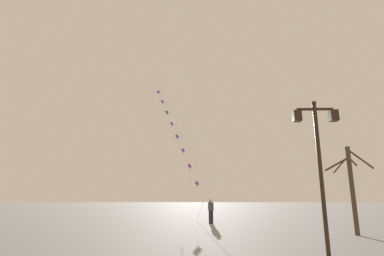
{
  "coord_description": "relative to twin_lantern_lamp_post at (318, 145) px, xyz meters",
  "views": [
    {
      "loc": [
        -1.11,
        -2.28,
        1.89
      ],
      "look_at": [
        -1.95,
        20.98,
        7.27
      ],
      "focal_mm": 27.72,
      "sensor_mm": 36.0,
      "label": 1
    }
  ],
  "objects": [
    {
      "name": "ground_plane",
      "position": [
        -2.94,
        11.89,
        -3.63
      ],
      "size": [
        160.0,
        160.0,
        0.0
      ],
      "primitive_type": "plane",
      "color": "gray"
    },
    {
      "name": "twin_lantern_lamp_post",
      "position": [
        0.0,
        0.0,
        0.0
      ],
      "size": [
        1.57,
        0.28,
        5.26
      ],
      "color": "black",
      "rests_on": "ground_plane"
    },
    {
      "name": "kite_train",
      "position": [
        -6.48,
        17.63,
        3.84
      ],
      "size": [
        6.03,
        9.77,
        13.97
      ],
      "color": "brown",
      "rests_on": "ground_plane"
    },
    {
      "name": "kite_flyer",
      "position": [
        -3.5,
        11.57,
        -2.73
      ],
      "size": [
        0.42,
        0.61,
        1.71
      ],
      "rotation": [
        0.0,
        0.0,
        2.04
      ],
      "color": "#1E1E2D",
      "rests_on": "ground_plane"
    },
    {
      "name": "bare_tree",
      "position": [
        3.6,
        5.39,
        -1.17
      ],
      "size": [
        2.12,
        2.17,
        4.45
      ],
      "color": "#4C3826",
      "rests_on": "ground_plane"
    }
  ]
}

